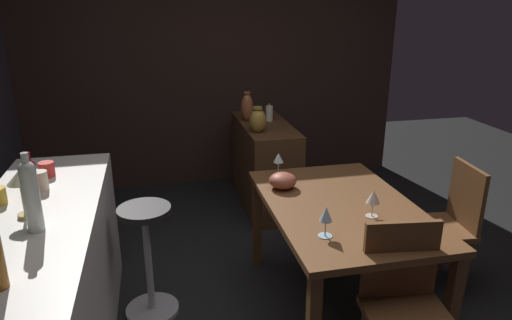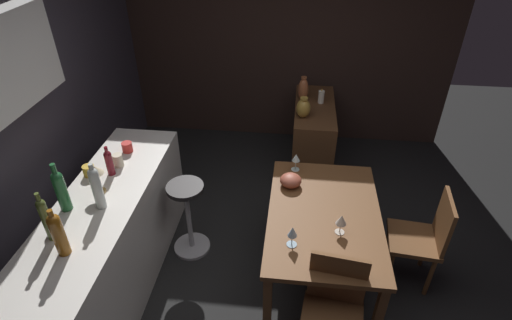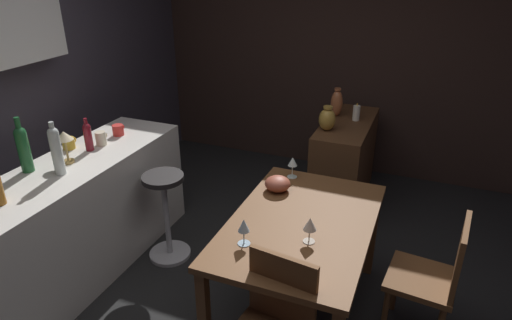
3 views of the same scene
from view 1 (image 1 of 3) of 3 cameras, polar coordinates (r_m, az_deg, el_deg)
name	(u,v)px [view 1 (image 1 of 3)]	position (r m, az deg, el deg)	size (l,w,h in m)	color
wall_side_right	(195,62)	(4.91, -7.56, 11.84)	(0.10, 4.40, 2.60)	#33231E
dining_table	(340,217)	(2.89, 10.36, -6.91)	(1.34, 0.86, 0.74)	brown
kitchen_counter	(42,305)	(2.67, -24.86, -15.93)	(2.10, 0.60, 0.90)	silver
sideboard_cabinet	(265,165)	(4.44, 1.08, -0.58)	(1.10, 0.44, 0.82)	#56351E
chair_near_window	(405,306)	(2.46, 17.93, -16.72)	(0.45, 0.45, 0.90)	brown
chair_by_doorway	(447,222)	(3.41, 22.46, -7.04)	(0.44, 0.44, 0.88)	brown
bar_stool	(148,258)	(3.00, -13.14, -11.71)	(0.34, 0.34, 0.74)	#262323
wine_glass_left	(278,159)	(3.22, 2.78, 0.12)	(0.07, 0.07, 0.16)	silver
wine_glass_right	(326,215)	(2.41, 8.63, -6.77)	(0.07, 0.07, 0.17)	silver
wine_glass_center	(373,197)	(2.68, 14.25, -4.50)	(0.08, 0.08, 0.16)	silver
fruit_bowl	(283,181)	(3.02, 3.31, -2.54)	(0.18, 0.18, 0.10)	#9E4C38
wine_bottle_clear	(31,193)	(2.31, -25.99, -3.72)	(0.07, 0.07, 0.38)	silver
wine_bottle_ruby	(31,177)	(2.71, -25.95, -1.91)	(0.06, 0.06, 0.26)	maroon
cup_cream	(40,181)	(2.84, -25.01, -2.31)	(0.12, 0.08, 0.11)	beige
cup_red	(47,169)	(3.05, -24.37, -1.03)	(0.12, 0.09, 0.09)	red
counter_lamp	(20,182)	(2.47, -27.02, -2.46)	(0.12, 0.12, 0.24)	#A58447
pillar_candle_tall	(269,113)	(4.39, 1.64, 5.76)	(0.07, 0.07, 0.17)	white
vase_brass	(258,120)	(4.00, 0.22, 4.91)	(0.15, 0.15, 0.22)	#B78C38
vase_copper	(247,107)	(4.38, -1.11, 6.54)	(0.12, 0.12, 0.28)	#B26038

